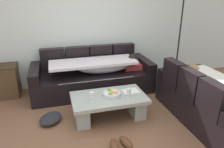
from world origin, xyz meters
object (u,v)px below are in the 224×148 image
at_px(coffee_table, 109,104).
at_px(floor_lamp, 179,34).
at_px(pair_of_shoes, 120,144).
at_px(wine_glass_near_right, 129,91).
at_px(open_magazine, 130,91).
at_px(fruit_bowl, 112,94).
at_px(couch_near_window, 207,100).
at_px(couch_along_wall, 95,76).
at_px(wine_glass_near_left, 92,95).
at_px(crumpled_garment, 51,118).

xyz_separation_m(coffee_table, floor_lamp, (1.84, 1.03, 0.88)).
bearing_deg(pair_of_shoes, wine_glass_near_right, 61.21).
bearing_deg(wine_glass_near_right, open_magazine, 63.31).
xyz_separation_m(fruit_bowl, floor_lamp, (1.80, 1.04, 0.69)).
bearing_deg(couch_near_window, floor_lamp, -12.78).
bearing_deg(coffee_table, floor_lamp, 29.10).
height_order(couch_along_wall, pair_of_shoes, couch_along_wall).
bearing_deg(open_magazine, wine_glass_near_right, -119.30).
height_order(fruit_bowl, pair_of_shoes, fruit_bowl).
relative_size(wine_glass_near_left, open_magazine, 0.59).
bearing_deg(floor_lamp, pair_of_shoes, -136.63).
height_order(wine_glass_near_right, open_magazine, wine_glass_near_right).
height_order(coffee_table, pair_of_shoes, coffee_table).
distance_m(couch_along_wall, crumpled_garment, 1.35).
bearing_deg(wine_glass_near_right, coffee_table, 153.60).
bearing_deg(coffee_table, open_magazine, 9.70).
xyz_separation_m(fruit_bowl, open_magazine, (0.35, 0.09, -0.04)).
bearing_deg(couch_near_window, wine_glass_near_right, 74.62).
xyz_separation_m(fruit_bowl, pair_of_shoes, (-0.09, -0.74, -0.38)).
bearing_deg(wine_glass_near_left, floor_lamp, 28.13).
bearing_deg(couch_near_window, crumpled_garment, 76.60).
relative_size(coffee_table, fruit_bowl, 4.29).
bearing_deg(floor_lamp, crumpled_garment, -161.68).
xyz_separation_m(wine_glass_near_left, crumpled_garment, (-0.64, 0.22, -0.44)).
height_order(wine_glass_near_left, open_magazine, wine_glass_near_left).
bearing_deg(wine_glass_near_left, couch_near_window, -11.31).
xyz_separation_m(wine_glass_near_left, open_magazine, (0.69, 0.19, -0.11)).
xyz_separation_m(couch_along_wall, floor_lamp, (1.86, -0.03, 0.79)).
distance_m(couch_near_window, wine_glass_near_right, 1.27).
height_order(pair_of_shoes, crumpled_garment, crumpled_garment).
distance_m(floor_lamp, pair_of_shoes, 2.81).
height_order(couch_near_window, crumpled_garment, couch_near_window).
height_order(coffee_table, floor_lamp, floor_lamp).
relative_size(floor_lamp, crumpled_garment, 4.88).
bearing_deg(fruit_bowl, couch_near_window, -17.49).
bearing_deg(wine_glass_near_right, crumpled_garment, 168.58).
height_order(floor_lamp, pair_of_shoes, floor_lamp).
xyz_separation_m(wine_glass_near_right, floor_lamp, (1.55, 1.17, 0.62)).
xyz_separation_m(couch_along_wall, coffee_table, (0.02, -1.06, -0.09)).
distance_m(open_magazine, floor_lamp, 1.88).
xyz_separation_m(open_magazine, floor_lamp, (1.44, 0.96, 0.73)).
xyz_separation_m(wine_glass_near_right, crumpled_garment, (-1.23, 0.25, -0.44)).
bearing_deg(couch_along_wall, open_magazine, -67.18).
xyz_separation_m(couch_along_wall, crumpled_garment, (-0.92, -0.95, -0.27)).
distance_m(coffee_table, crumpled_garment, 0.96).
relative_size(wine_glass_near_right, pair_of_shoes, 0.50).
relative_size(fruit_bowl, floor_lamp, 0.14).
relative_size(couch_along_wall, couch_near_window, 1.36).
distance_m(couch_along_wall, wine_glass_near_right, 1.25).
distance_m(couch_near_window, open_magazine, 1.23).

